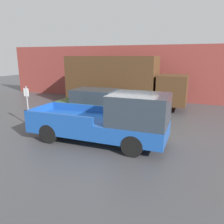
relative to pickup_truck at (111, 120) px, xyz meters
name	(u,v)px	position (x,y,z in m)	size (l,w,h in m)	color
ground_plane	(124,138)	(0.34, 0.73, -0.99)	(60.00, 60.00, 0.00)	#3D3D3F
building_wall	(159,74)	(0.34, 9.59, 1.19)	(28.00, 0.15, 4.35)	brown
pickup_truck	(111,120)	(0.00, 0.00, 0.00)	(5.75, 2.00, 2.12)	#194799
car	(93,103)	(-2.43, 3.37, -0.16)	(4.35, 1.96, 1.66)	#1E592D
delivery_truck	(120,80)	(-1.96, 6.84, 0.87)	(8.34, 2.44, 3.51)	#472D19
parking_sign	(27,104)	(-4.81, 0.68, 0.17)	(0.30, 0.07, 2.05)	gray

